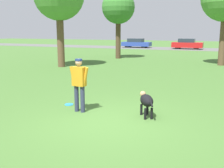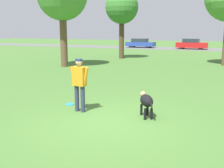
{
  "view_description": "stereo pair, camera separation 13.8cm",
  "coord_description": "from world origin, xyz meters",
  "px_view_note": "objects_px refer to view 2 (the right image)",
  "views": [
    {
      "loc": [
        2.63,
        -6.11,
        2.39
      ],
      "look_at": [
        -0.17,
        0.65,
        0.9
      ],
      "focal_mm": 42.0,
      "sensor_mm": 36.0,
      "label": 1
    },
    {
      "loc": [
        2.76,
        -6.06,
        2.39
      ],
      "look_at": [
        -0.17,
        0.65,
        0.9
      ],
      "focal_mm": 42.0,
      "sensor_mm": 36.0,
      "label": 2
    }
  ],
  "objects_px": {
    "dog": "(146,101)",
    "tree_far_left": "(122,8)",
    "person": "(79,81)",
    "parked_car_blue": "(140,43)",
    "parked_car_red": "(192,44)",
    "frisbee": "(70,104)"
  },
  "relations": [
    {
      "from": "person",
      "to": "frisbee",
      "type": "xyz_separation_m",
      "value": [
        -0.7,
        0.52,
        -0.92
      ]
    },
    {
      "from": "tree_far_left",
      "to": "parked_car_blue",
      "type": "xyz_separation_m",
      "value": [
        -3.1,
        15.32,
        -3.65
      ]
    },
    {
      "from": "person",
      "to": "parked_car_red",
      "type": "xyz_separation_m",
      "value": [
        -0.42,
        29.71,
        -0.26
      ]
    },
    {
      "from": "tree_far_left",
      "to": "parked_car_blue",
      "type": "relative_size",
      "value": 1.4
    },
    {
      "from": "parked_car_blue",
      "to": "frisbee",
      "type": "bearing_deg",
      "value": -76.08
    },
    {
      "from": "person",
      "to": "parked_car_blue",
      "type": "relative_size",
      "value": 0.39
    },
    {
      "from": "frisbee",
      "to": "parked_car_blue",
      "type": "xyz_separation_m",
      "value": [
        -6.97,
        29.77,
        0.64
      ]
    },
    {
      "from": "person",
      "to": "parked_car_red",
      "type": "distance_m",
      "value": 29.72
    },
    {
      "from": "frisbee",
      "to": "parked_car_red",
      "type": "bearing_deg",
      "value": 89.45
    },
    {
      "from": "tree_far_left",
      "to": "frisbee",
      "type": "bearing_deg",
      "value": -75.0
    },
    {
      "from": "frisbee",
      "to": "parked_car_red",
      "type": "distance_m",
      "value": 29.2
    },
    {
      "from": "dog",
      "to": "tree_far_left",
      "type": "distance_m",
      "value": 16.5
    },
    {
      "from": "parked_car_red",
      "to": "person",
      "type": "bearing_deg",
      "value": -87.98
    },
    {
      "from": "frisbee",
      "to": "tree_far_left",
      "type": "xyz_separation_m",
      "value": [
        -3.87,
        14.45,
        4.29
      ]
    },
    {
      "from": "dog",
      "to": "frisbee",
      "type": "bearing_deg",
      "value": 54.1
    },
    {
      "from": "frisbee",
      "to": "tree_far_left",
      "type": "bearing_deg",
      "value": 105.0
    },
    {
      "from": "person",
      "to": "frisbee",
      "type": "distance_m",
      "value": 1.27
    },
    {
      "from": "parked_car_blue",
      "to": "parked_car_red",
      "type": "bearing_deg",
      "value": -3.77
    },
    {
      "from": "person",
      "to": "dog",
      "type": "height_order",
      "value": "person"
    },
    {
      "from": "person",
      "to": "parked_car_blue",
      "type": "distance_m",
      "value": 31.24
    },
    {
      "from": "person",
      "to": "parked_car_red",
      "type": "bearing_deg",
      "value": 95.5
    },
    {
      "from": "dog",
      "to": "tree_far_left",
      "type": "relative_size",
      "value": 0.16
    }
  ]
}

